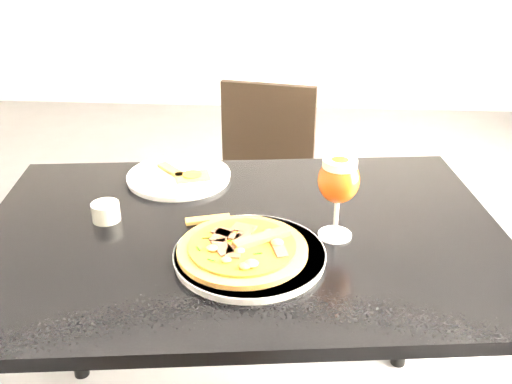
# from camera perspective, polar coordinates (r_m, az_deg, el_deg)

# --- Properties ---
(dining_table) EXTENTS (1.29, 0.94, 0.75)m
(dining_table) POSITION_cam_1_polar(r_m,az_deg,el_deg) (1.36, -1.35, -7.05)
(dining_table) COLOR black
(dining_table) RESTS_ON ground
(chair_far) EXTENTS (0.44, 0.44, 0.83)m
(chair_far) POSITION_cam_1_polar(r_m,az_deg,el_deg) (2.17, 0.47, 0.53)
(chair_far) COLOR black
(chair_far) RESTS_ON ground
(plate_main) EXTENTS (0.35, 0.35, 0.02)m
(plate_main) POSITION_cam_1_polar(r_m,az_deg,el_deg) (1.20, -0.65, -6.34)
(plate_main) COLOR white
(plate_main) RESTS_ON dining_table
(pizza) EXTENTS (0.27, 0.27, 0.03)m
(pizza) POSITION_cam_1_polar(r_m,az_deg,el_deg) (1.20, -1.32, -5.60)
(pizza) COLOR brown
(pizza) RESTS_ON plate_main
(plate_second) EXTENTS (0.29, 0.29, 0.01)m
(plate_second) POSITION_cam_1_polar(r_m,az_deg,el_deg) (1.56, -7.71, 1.55)
(plate_second) COLOR white
(plate_second) RESTS_ON dining_table
(crust_scraps) EXTENTS (0.16, 0.12, 0.01)m
(crust_scraps) POSITION_cam_1_polar(r_m,az_deg,el_deg) (1.54, -7.09, 1.78)
(crust_scraps) COLOR brown
(crust_scraps) RESTS_ON plate_second
(loose_crust) EXTENTS (0.11, 0.05, 0.01)m
(loose_crust) POSITION_cam_1_polar(r_m,az_deg,el_deg) (1.35, -4.83, -2.74)
(loose_crust) COLOR brown
(loose_crust) RESTS_ON dining_table
(sauce_cup) EXTENTS (0.07, 0.07, 0.04)m
(sauce_cup) POSITION_cam_1_polar(r_m,az_deg,el_deg) (1.38, -14.80, -1.84)
(sauce_cup) COLOR #B5B6A3
(sauce_cup) RESTS_ON dining_table
(beer_glass) EXTENTS (0.09, 0.09, 0.19)m
(beer_glass) POSITION_cam_1_polar(r_m,az_deg,el_deg) (1.23, 8.27, 1.13)
(beer_glass) COLOR silver
(beer_glass) RESTS_ON dining_table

